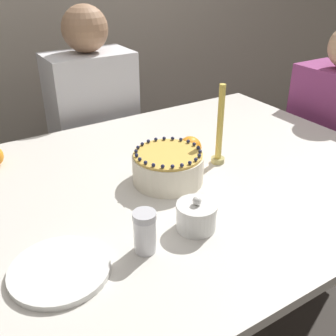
{
  "coord_description": "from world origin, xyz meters",
  "views": [
    {
      "loc": [
        -0.58,
        -0.95,
        1.4
      ],
      "look_at": [
        0.01,
        -0.01,
        0.79
      ],
      "focal_mm": 42.0,
      "sensor_mm": 36.0,
      "label": 1
    }
  ],
  "objects_px": {
    "sugar_bowl": "(196,216)",
    "person_woman_floral": "(327,159)",
    "candle": "(220,132)",
    "cake": "(168,167)",
    "sugar_shaker": "(145,232)",
    "person_man_blue_shirt": "(96,147)"
  },
  "relations": [
    {
      "from": "sugar_shaker",
      "to": "candle",
      "type": "xyz_separation_m",
      "value": [
        0.45,
        0.28,
        0.06
      ]
    },
    {
      "from": "candle",
      "to": "cake",
      "type": "bearing_deg",
      "value": -176.14
    },
    {
      "from": "sugar_shaker",
      "to": "candle",
      "type": "bearing_deg",
      "value": 31.73
    },
    {
      "from": "sugar_shaker",
      "to": "cake",
      "type": "bearing_deg",
      "value": 48.69
    },
    {
      "from": "sugar_bowl",
      "to": "person_woman_floral",
      "type": "distance_m",
      "value": 1.19
    },
    {
      "from": "person_man_blue_shirt",
      "to": "sugar_bowl",
      "type": "bearing_deg",
      "value": 82.81
    },
    {
      "from": "sugar_shaker",
      "to": "person_man_blue_shirt",
      "type": "relative_size",
      "value": 0.09
    },
    {
      "from": "cake",
      "to": "person_man_blue_shirt",
      "type": "height_order",
      "value": "person_man_blue_shirt"
    },
    {
      "from": "cake",
      "to": "person_woman_floral",
      "type": "height_order",
      "value": "person_woman_floral"
    },
    {
      "from": "sugar_bowl",
      "to": "person_woman_floral",
      "type": "relative_size",
      "value": 0.1
    },
    {
      "from": "cake",
      "to": "candle",
      "type": "height_order",
      "value": "candle"
    },
    {
      "from": "cake",
      "to": "person_man_blue_shirt",
      "type": "bearing_deg",
      "value": 85.63
    },
    {
      "from": "sugar_bowl",
      "to": "sugar_shaker",
      "type": "distance_m",
      "value": 0.16
    },
    {
      "from": "cake",
      "to": "sugar_bowl",
      "type": "relative_size",
      "value": 2.09
    },
    {
      "from": "cake",
      "to": "sugar_shaker",
      "type": "height_order",
      "value": "same"
    },
    {
      "from": "cake",
      "to": "sugar_shaker",
      "type": "bearing_deg",
      "value": -131.31
    },
    {
      "from": "cake",
      "to": "person_man_blue_shirt",
      "type": "distance_m",
      "value": 0.84
    },
    {
      "from": "sugar_shaker",
      "to": "sugar_bowl",
      "type": "bearing_deg",
      "value": 2.3
    },
    {
      "from": "candle",
      "to": "person_woman_floral",
      "type": "height_order",
      "value": "person_woman_floral"
    },
    {
      "from": "cake",
      "to": "candle",
      "type": "bearing_deg",
      "value": 3.86
    },
    {
      "from": "sugar_bowl",
      "to": "sugar_shaker",
      "type": "relative_size",
      "value": 0.98
    },
    {
      "from": "candle",
      "to": "person_woman_floral",
      "type": "bearing_deg",
      "value": 7.4
    }
  ]
}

